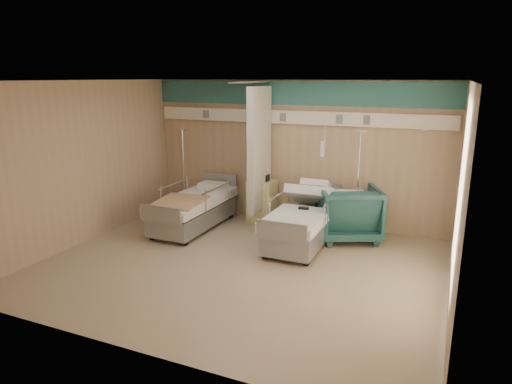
% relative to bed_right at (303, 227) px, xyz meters
% --- Properties ---
extents(ground, '(6.00, 5.00, 0.00)m').
position_rel_bed_right_xyz_m(ground, '(-0.60, -1.30, -0.32)').
color(ground, gray).
rests_on(ground, ground).
extents(room_walls, '(6.04, 5.04, 2.82)m').
position_rel_bed_right_xyz_m(room_walls, '(-0.63, -1.05, 1.55)').
color(room_walls, tan).
rests_on(room_walls, ground).
extents(bed_right, '(1.00, 2.16, 0.63)m').
position_rel_bed_right_xyz_m(bed_right, '(0.00, 0.00, 0.00)').
color(bed_right, silver).
rests_on(bed_right, ground).
extents(bed_left, '(1.00, 2.16, 0.63)m').
position_rel_bed_right_xyz_m(bed_left, '(-2.20, 0.00, 0.00)').
color(bed_left, silver).
rests_on(bed_left, ground).
extents(bedside_cabinet, '(0.50, 0.48, 0.85)m').
position_rel_bed_right_xyz_m(bedside_cabinet, '(-1.15, 0.90, 0.11)').
color(bedside_cabinet, '#D5CF85').
rests_on(bedside_cabinet, ground).
extents(visitor_armchair, '(1.41, 1.42, 0.98)m').
position_rel_bed_right_xyz_m(visitor_armchair, '(0.65, 0.60, 0.18)').
color(visitor_armchair, '#1C4748').
rests_on(visitor_armchair, ground).
extents(waffle_blanket, '(0.68, 0.64, 0.06)m').
position_rel_bed_right_xyz_m(waffle_blanket, '(0.65, 0.57, 0.70)').
color(waffle_blanket, white).
rests_on(waffle_blanket, visitor_armchair).
extents(iv_stand_right, '(0.35, 0.35, 1.96)m').
position_rel_bed_right_xyz_m(iv_stand_right, '(0.77, 0.73, 0.09)').
color(iv_stand_right, silver).
rests_on(iv_stand_right, ground).
extents(iv_stand_left, '(0.32, 0.32, 1.81)m').
position_rel_bed_right_xyz_m(iv_stand_left, '(-2.92, 0.83, 0.06)').
color(iv_stand_left, silver).
rests_on(iv_stand_left, ground).
extents(call_remote, '(0.19, 0.11, 0.04)m').
position_rel_bed_right_xyz_m(call_remote, '(0.00, 0.02, 0.33)').
color(call_remote, black).
rests_on(call_remote, bed_right).
extents(tan_blanket, '(0.95, 1.13, 0.04)m').
position_rel_bed_right_xyz_m(tan_blanket, '(-2.21, -0.46, 0.33)').
color(tan_blanket, tan).
rests_on(tan_blanket, bed_left).
extents(toiletry_bag, '(0.25, 0.16, 0.13)m').
position_rel_bed_right_xyz_m(toiletry_bag, '(-1.13, 0.89, 0.60)').
color(toiletry_bag, black).
rests_on(toiletry_bag, bedside_cabinet).
extents(white_cup, '(0.10, 0.10, 0.13)m').
position_rel_bed_right_xyz_m(white_cup, '(-1.35, 1.01, 0.60)').
color(white_cup, white).
rests_on(white_cup, bedside_cabinet).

